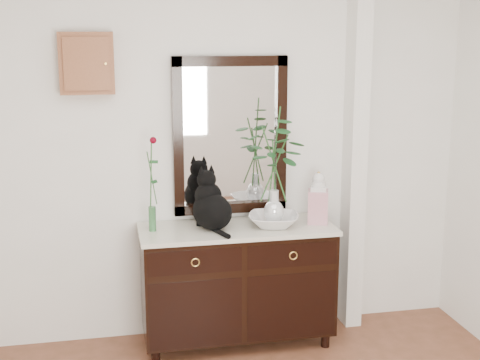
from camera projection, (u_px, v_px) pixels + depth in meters
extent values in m
cube|color=white|center=(216.00, 149.00, 4.66)|extent=(3.60, 0.04, 2.70)
cube|color=white|center=(355.00, 146.00, 4.78)|extent=(0.12, 0.20, 2.70)
cube|color=black|center=(237.00, 281.00, 4.63)|extent=(1.30, 0.50, 0.82)
cube|color=beige|center=(237.00, 229.00, 4.55)|extent=(1.33, 0.52, 0.03)
cube|color=black|center=(230.00, 136.00, 4.64)|extent=(0.80, 0.06, 1.10)
cube|color=white|center=(230.00, 136.00, 4.66)|extent=(0.66, 0.01, 0.96)
cube|color=brown|center=(87.00, 63.00, 4.32)|extent=(0.35, 0.10, 0.40)
imported|color=silver|center=(274.00, 220.00, 4.55)|extent=(0.42, 0.42, 0.08)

